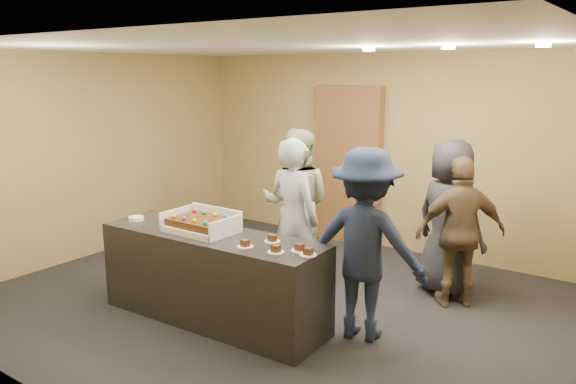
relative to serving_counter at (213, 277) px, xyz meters
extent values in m
plane|color=black|center=(0.23, 0.71, -0.45)|extent=(6.00, 6.00, 0.00)
plane|color=white|center=(0.23, 0.71, 2.25)|extent=(6.00, 6.00, 0.00)
cube|color=#A28B4E|center=(0.23, 3.21, 0.90)|extent=(6.00, 0.04, 2.70)
cube|color=#A28B4E|center=(0.23, -1.79, 0.90)|extent=(6.00, 0.04, 2.70)
cube|color=#A28B4E|center=(-2.77, 0.71, 0.90)|extent=(0.04, 5.00, 2.70)
cube|color=black|center=(0.00, 0.00, 0.00)|extent=(2.42, 0.79, 0.90)
cube|color=brown|center=(-0.25, 3.12, 0.68)|extent=(1.03, 0.15, 2.26)
cube|color=white|center=(-0.15, 0.00, 0.48)|extent=(0.67, 0.47, 0.06)
cube|color=white|center=(-0.48, 0.00, 0.54)|extent=(0.02, 0.47, 0.18)
cube|color=white|center=(0.19, 0.00, 0.54)|extent=(0.02, 0.47, 0.18)
cube|color=white|center=(-0.15, 0.24, 0.55)|extent=(0.67, 0.02, 0.20)
cube|color=#3C1C0D|center=(-0.15, 0.00, 0.54)|extent=(0.59, 0.41, 0.07)
sphere|color=#DA1944|center=(-0.37, 0.14, 0.60)|extent=(0.04, 0.04, 0.04)
sphere|color=green|center=(-0.23, 0.14, 0.60)|extent=(0.04, 0.04, 0.04)
sphere|color=yellow|center=(-0.08, 0.14, 0.60)|extent=(0.04, 0.04, 0.04)
sphere|color=blue|center=(0.06, 0.14, 0.60)|extent=(0.04, 0.04, 0.04)
sphere|color=#F0A914|center=(-0.37, -0.14, 0.60)|extent=(0.04, 0.04, 0.04)
sphere|color=#B627B4|center=(-0.23, -0.14, 0.60)|extent=(0.04, 0.04, 0.04)
sphere|color=yellow|center=(-0.08, -0.14, 0.60)|extent=(0.04, 0.04, 0.04)
sphere|color=green|center=(0.06, -0.14, 0.60)|extent=(0.04, 0.04, 0.04)
cylinder|color=white|center=(-1.01, -0.09, 0.47)|extent=(0.16, 0.16, 0.04)
cylinder|color=white|center=(0.54, -0.13, 0.45)|extent=(0.15, 0.15, 0.01)
cube|color=#3C1C0D|center=(0.54, -0.13, 0.49)|extent=(0.07, 0.06, 0.06)
cylinder|color=white|center=(0.64, 0.14, 0.45)|extent=(0.15, 0.15, 0.01)
cube|color=#3C1C0D|center=(0.64, 0.14, 0.49)|extent=(0.07, 0.06, 0.06)
cylinder|color=white|center=(0.86, -0.10, 0.45)|extent=(0.15, 0.15, 0.01)
cube|color=#3C1C0D|center=(0.86, -0.10, 0.49)|extent=(0.07, 0.06, 0.06)
cylinder|color=white|center=(1.01, 0.06, 0.45)|extent=(0.15, 0.15, 0.01)
cube|color=#3C1C0D|center=(1.01, 0.06, 0.49)|extent=(0.07, 0.06, 0.06)
cylinder|color=white|center=(1.14, 0.00, 0.45)|extent=(0.15, 0.15, 0.01)
cube|color=#3C1C0D|center=(1.14, 0.00, 0.49)|extent=(0.07, 0.06, 0.06)
imported|color=#9E9EA3|center=(0.31, 0.98, 0.44)|extent=(0.70, 0.51, 1.77)
imported|color=#98AA7E|center=(-0.07, 1.56, 0.45)|extent=(1.05, 0.94, 1.80)
imported|color=#17203C|center=(1.39, 0.57, 0.45)|extent=(1.27, 0.88, 1.80)
imported|color=brown|center=(1.87, 1.79, 0.36)|extent=(0.98, 0.89, 1.61)
imported|color=#25242A|center=(1.65, 2.06, 0.42)|extent=(0.98, 0.79, 1.74)
cylinder|color=#FFEAC6|center=(1.03, 1.21, 2.22)|extent=(0.12, 0.12, 0.03)
cylinder|color=#FFEAC6|center=(1.83, 1.21, 2.22)|extent=(0.12, 0.12, 0.03)
cylinder|color=#FFEAC6|center=(2.63, 1.21, 2.22)|extent=(0.12, 0.12, 0.03)
camera|label=1|loc=(3.68, -3.87, 2.02)|focal=35.00mm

